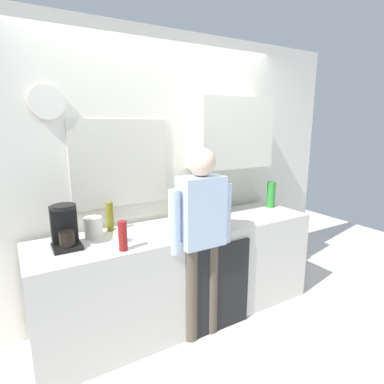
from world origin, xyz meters
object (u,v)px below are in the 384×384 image
object	(u,v)px
bottle_olive_oil	(110,217)
cup_white_mug	(119,237)
bottle_amber_beer	(221,212)
storage_canister	(93,227)
coffee_maker	(65,228)
person_at_sink	(201,230)
bottle_green_wine	(227,197)
bottle_red_vinegar	(123,236)
bottle_dark_sauce	(222,219)
cup_yellow_cup	(199,226)
bottle_clear_soda	(271,194)
potted_plant	(185,207)

from	to	relation	value
bottle_olive_oil	cup_white_mug	distance (m)	0.32
bottle_amber_beer	storage_canister	size ratio (longest dim) A/B	1.35
coffee_maker	person_at_sink	world-z (taller)	person_at_sink
bottle_amber_beer	bottle_green_wine	xyz separation A→B (m)	(0.32, 0.34, 0.03)
bottle_amber_beer	bottle_red_vinegar	xyz separation A→B (m)	(-0.95, -0.12, -0.01)
bottle_dark_sauce	cup_yellow_cup	distance (m)	0.21
coffee_maker	storage_canister	size ratio (longest dim) A/B	1.94
bottle_clear_soda	potted_plant	size ratio (longest dim) A/B	1.22
bottle_green_wine	bottle_clear_soda	world-z (taller)	bottle_green_wine
cup_yellow_cup	storage_canister	world-z (taller)	storage_canister
bottle_green_wine	cup_yellow_cup	distance (m)	0.72
bottle_amber_beer	cup_white_mug	distance (m)	0.93
bottle_amber_beer	bottle_clear_soda	size ratio (longest dim) A/B	0.82
bottle_red_vinegar	bottle_dark_sauce	bearing A→B (deg)	0.32
bottle_clear_soda	bottle_amber_beer	bearing A→B (deg)	-165.41
bottle_olive_oil	potted_plant	world-z (taller)	bottle_olive_oil
bottle_clear_soda	potted_plant	bearing A→B (deg)	176.63
storage_canister	person_at_sink	distance (m)	0.86
cup_yellow_cup	potted_plant	size ratio (longest dim) A/B	0.37
bottle_dark_sauce	storage_canister	bearing A→B (deg)	160.17
bottle_red_vinegar	potted_plant	bearing A→B (deg)	28.17
cup_white_mug	bottle_clear_soda	bearing A→B (deg)	5.65
bottle_red_vinegar	potted_plant	xyz separation A→B (m)	(0.73, 0.39, 0.02)
coffee_maker	cup_yellow_cup	size ratio (longest dim) A/B	3.88
bottle_amber_beer	bottle_red_vinegar	size ratio (longest dim) A/B	1.05
bottle_dark_sauce	cup_yellow_cup	xyz separation A→B (m)	(-0.20, 0.06, -0.05)
bottle_amber_beer	bottle_clear_soda	bearing A→B (deg)	14.59
bottle_green_wine	bottle_red_vinegar	distance (m)	1.35
bottle_dark_sauce	person_at_sink	distance (m)	0.27
bottle_amber_beer	storage_canister	distance (m)	1.10
bottle_clear_soda	cup_yellow_cup	world-z (taller)	bottle_clear_soda
bottle_red_vinegar	bottle_clear_soda	distance (m)	1.80
bottle_dark_sauce	person_at_sink	size ratio (longest dim) A/B	0.11
bottle_green_wine	cup_yellow_cup	world-z (taller)	bottle_green_wine
bottle_clear_soda	person_at_sink	xyz separation A→B (m)	(-1.15, -0.40, -0.07)
bottle_dark_sauce	bottle_olive_oil	distance (m)	0.95
cup_white_mug	bottle_amber_beer	bearing A→B (deg)	-2.51
cup_yellow_cup	bottle_green_wine	bearing A→B (deg)	34.09
bottle_amber_beer	cup_white_mug	world-z (taller)	bottle_amber_beer
bottle_amber_beer	storage_canister	world-z (taller)	bottle_amber_beer
bottle_red_vinegar	person_at_sink	distance (m)	0.62
storage_canister	person_at_sink	size ratio (longest dim) A/B	0.11
bottle_olive_oil	person_at_sink	world-z (taller)	person_at_sink
cup_white_mug	potted_plant	bearing A→B (deg)	18.26
bottle_green_wine	person_at_sink	size ratio (longest dim) A/B	0.19
bottle_dark_sauce	potted_plant	bearing A→B (deg)	111.48
coffee_maker	person_at_sink	size ratio (longest dim) A/B	0.21
bottle_dark_sauce	bottle_clear_soda	bearing A→B (deg)	20.07
bottle_clear_soda	bottle_green_wine	bearing A→B (deg)	165.50
bottle_clear_soda	cup_white_mug	world-z (taller)	bottle_clear_soda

